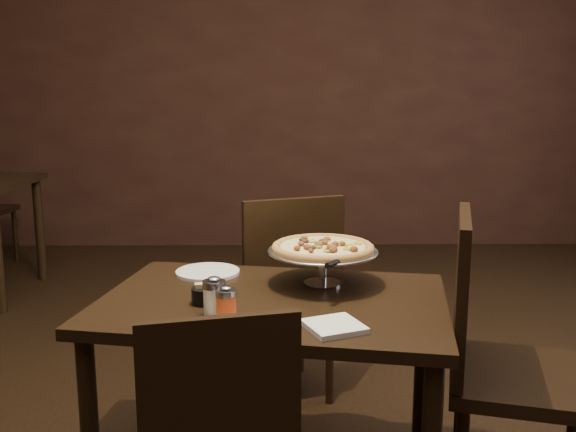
{
  "coord_description": "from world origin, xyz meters",
  "views": [
    {
      "loc": [
        0.07,
        -2.02,
        1.35
      ],
      "look_at": [
        0.1,
        0.01,
        0.95
      ],
      "focal_mm": 40.0,
      "sensor_mm": 36.0,
      "label": 1
    }
  ],
  "objects": [
    {
      "name": "parmesan_shaker",
      "position": [
        -0.12,
        -0.2,
        0.74
      ],
      "size": [
        0.07,
        0.07,
        0.12
      ],
      "color": "beige",
      "rests_on": "dining_table"
    },
    {
      "name": "packet_caddy",
      "position": [
        -0.17,
        -0.09,
        0.72
      ],
      "size": [
        0.08,
        0.08,
        0.06
      ],
      "rotation": [
        0.0,
        0.0,
        0.13
      ],
      "color": "black",
      "rests_on": "dining_table"
    },
    {
      "name": "chair_far",
      "position": [
        0.09,
        0.62,
        0.5
      ],
      "size": [
        0.55,
        0.55,
        0.92
      ],
      "rotation": [
        0.0,
        0.0,
        3.48
      ],
      "color": "black",
      "rests_on": "ground"
    },
    {
      "name": "plate_near",
      "position": [
        -0.07,
        -0.32,
        0.69
      ],
      "size": [
        0.21,
        0.21,
        0.01
      ],
      "primitive_type": "cylinder",
      "color": "white",
      "rests_on": "dining_table"
    },
    {
      "name": "room",
      "position": [
        0.06,
        0.03,
        1.4
      ],
      "size": [
        6.04,
        7.04,
        2.84
      ],
      "color": "black",
      "rests_on": "ground"
    },
    {
      "name": "pepper_flake_shaker",
      "position": [
        -0.08,
        -0.25,
        0.74
      ],
      "size": [
        0.06,
        0.06,
        0.11
      ],
      "color": "#97260D",
      "rests_on": "dining_table"
    },
    {
      "name": "dining_table",
      "position": [
        0.05,
        -0.04,
        0.6
      ],
      "size": [
        1.22,
        0.92,
        0.69
      ],
      "rotation": [
        0.0,
        0.0,
        -0.18
      ],
      "color": "black",
      "rests_on": "ground"
    },
    {
      "name": "chair_side",
      "position": [
        0.76,
        -0.16,
        0.53
      ],
      "size": [
        0.56,
        0.56,
        0.98
      ],
      "rotation": [
        0.0,
        0.0,
        1.3
      ],
      "color": "black",
      "rests_on": "ground"
    },
    {
      "name": "serving_spatula",
      "position": [
        0.25,
        -0.07,
        0.81
      ],
      "size": [
        0.16,
        0.16,
        0.02
      ],
      "rotation": [
        0.0,
        0.0,
        -0.58
      ],
      "color": "#ADACB3",
      "rests_on": "pizza_stand"
    },
    {
      "name": "pizza_stand",
      "position": [
        0.22,
        0.11,
        0.82
      ],
      "size": [
        0.38,
        0.38,
        0.16
      ],
      "color": "#ADACB3",
      "rests_on": "dining_table"
    },
    {
      "name": "plate_left",
      "position": [
        -0.19,
        0.24,
        0.69
      ],
      "size": [
        0.23,
        0.23,
        0.01
      ],
      "primitive_type": "cylinder",
      "color": "white",
      "rests_on": "dining_table"
    },
    {
      "name": "napkin_stack",
      "position": [
        0.22,
        -0.32,
        0.7
      ],
      "size": [
        0.19,
        0.19,
        0.02
      ],
      "primitive_type": "cube",
      "rotation": [
        0.0,
        0.0,
        0.39
      ],
      "color": "white",
      "rests_on": "dining_table"
    }
  ]
}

